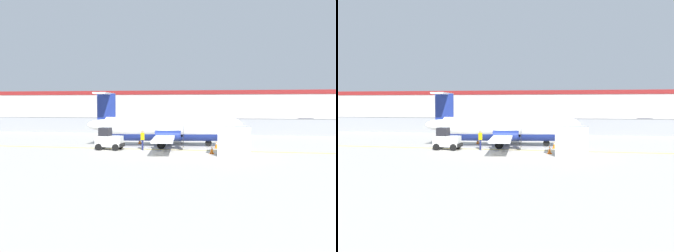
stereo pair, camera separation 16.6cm
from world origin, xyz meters
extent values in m
plane|color=#BCB7AD|center=(0.00, 0.00, 0.00)|extent=(140.00, 140.00, 0.00)
cube|color=yellow|center=(0.00, 2.00, 0.00)|extent=(84.00, 0.20, 0.01)
cube|color=gray|center=(0.00, 18.00, 1.00)|extent=(98.00, 0.04, 2.00)
cylinder|color=slate|center=(0.00, 18.00, 2.05)|extent=(98.00, 0.10, 0.10)
cube|color=#38383A|center=(0.00, 29.50, 0.06)|extent=(98.00, 17.00, 0.12)
cube|color=#BCB7B2|center=(0.00, 48.00, 3.25)|extent=(91.00, 8.00, 6.50)
cube|color=maroon|center=(0.00, 44.00, 6.10)|extent=(91.00, 0.20, 0.80)
cylinder|color=white|center=(-0.74, 4.69, 1.75)|extent=(11.23, 3.38, 1.90)
ellipsoid|color=white|center=(5.03, 5.48, 1.75)|extent=(2.78, 2.13, 1.80)
ellipsoid|color=white|center=(-6.50, 3.90, 1.95)|extent=(3.24, 1.46, 1.05)
cylinder|color=navy|center=(-0.74, 4.69, 1.23)|extent=(10.05, 2.81, 1.48)
cube|color=white|center=(-0.64, 4.70, 1.18)|extent=(3.75, 16.07, 0.18)
cylinder|color=navy|center=(-0.79, 7.31, 1.18)|extent=(2.30, 1.19, 0.90)
cone|color=black|center=(0.35, 7.46, 1.18)|extent=(0.51, 0.50, 0.44)
cylinder|color=#262626|center=(0.50, 7.48, 1.18)|extent=(0.32, 2.09, 2.10)
cylinder|color=navy|center=(-0.09, 2.16, 1.18)|extent=(2.30, 1.19, 0.90)
cone|color=black|center=(1.05, 2.31, 1.18)|extent=(0.51, 0.50, 0.44)
cylinder|color=#262626|center=(1.20, 2.33, 1.18)|extent=(0.32, 2.09, 2.10)
cube|color=navy|center=(-6.22, 3.94, 3.30)|extent=(1.71, 0.41, 3.10)
cube|color=white|center=(-6.36, 3.92, 4.85)|extent=(1.74, 4.90, 0.14)
cylinder|color=#59595B|center=(3.13, 5.22, 0.79)|extent=(0.16, 0.16, 0.97)
cylinder|color=black|center=(3.13, 5.22, 0.30)|extent=(0.62, 0.30, 0.60)
cylinder|color=#59595B|center=(-1.33, 6.84, 0.83)|extent=(0.16, 0.16, 0.90)
cylinder|color=black|center=(-1.33, 6.84, 0.38)|extent=(0.78, 0.32, 0.76)
cylinder|color=#59595B|center=(-0.74, 2.46, 0.83)|extent=(0.16, 0.16, 0.90)
cylinder|color=black|center=(-0.74, 2.46, 0.38)|extent=(0.78, 0.32, 0.76)
cube|color=silver|center=(-4.98, 1.12, 0.73)|extent=(2.21, 1.13, 0.90)
cube|color=black|center=(-5.33, 1.13, 1.53)|extent=(0.91, 1.01, 0.70)
cube|color=black|center=(-3.83, 1.11, 0.43)|extent=(0.17, 1.10, 0.30)
cylinder|color=black|center=(-4.22, 1.71, 0.28)|extent=(0.56, 0.19, 0.56)
cylinder|color=black|center=(-4.24, 0.51, 0.28)|extent=(0.56, 0.19, 0.56)
cylinder|color=black|center=(-5.72, 1.73, 0.28)|extent=(0.56, 0.19, 0.56)
cylinder|color=black|center=(-5.74, 0.53, 0.28)|extent=(0.56, 0.19, 0.56)
cylinder|color=#191E4C|center=(-2.15, 1.47, 0.42)|extent=(0.20, 0.20, 0.85)
cylinder|color=#191E4C|center=(-2.21, 1.66, 0.42)|extent=(0.20, 0.20, 0.85)
cylinder|color=yellow|center=(-2.18, 1.56, 1.15)|extent=(0.42, 0.42, 0.60)
cylinder|color=yellow|center=(-2.12, 1.35, 1.18)|extent=(0.12, 0.12, 0.55)
cylinder|color=yellow|center=(-2.24, 1.77, 1.18)|extent=(0.12, 0.12, 0.55)
sphere|color=tan|center=(-2.18, 1.56, 1.59)|extent=(0.22, 0.22, 0.22)
cube|color=silver|center=(5.46, -0.43, 1.10)|extent=(2.46, 2.07, 2.20)
cube|color=#333338|center=(5.46, -0.43, 1.10)|extent=(2.44, 0.15, 2.20)
cube|color=orange|center=(3.95, 3.69, 0.02)|extent=(0.36, 0.36, 0.04)
cone|color=orange|center=(3.95, 3.69, 0.34)|extent=(0.28, 0.28, 0.60)
cylinder|color=white|center=(3.95, 3.69, 0.42)|extent=(0.17, 0.17, 0.08)
cube|color=orange|center=(3.78, 0.13, 0.02)|extent=(0.36, 0.36, 0.04)
cone|color=orange|center=(3.78, 0.13, 0.34)|extent=(0.28, 0.28, 0.60)
cylinder|color=white|center=(3.78, 0.13, 0.42)|extent=(0.17, 0.17, 0.08)
cube|color=orange|center=(-4.82, 2.98, 0.02)|extent=(0.36, 0.36, 0.04)
cone|color=orange|center=(-4.82, 2.98, 0.34)|extent=(0.28, 0.28, 0.60)
cylinder|color=white|center=(-4.82, 2.98, 0.42)|extent=(0.17, 0.17, 0.08)
cube|color=orange|center=(-3.62, 6.12, 0.02)|extent=(0.36, 0.36, 0.04)
cone|color=orange|center=(-3.62, 6.12, 0.34)|extent=(0.28, 0.28, 0.60)
cylinder|color=white|center=(-3.62, 6.12, 0.42)|extent=(0.17, 0.17, 0.08)
cube|color=red|center=(-15.26, 23.90, 0.74)|extent=(4.24, 1.81, 0.80)
cube|color=#262D38|center=(-15.11, 23.89, 1.42)|extent=(2.24, 1.61, 0.56)
cylinder|color=black|center=(-16.68, 23.03, 0.42)|extent=(0.60, 0.22, 0.60)
cylinder|color=black|center=(-16.63, 24.83, 0.42)|extent=(0.60, 0.22, 0.60)
cylinder|color=black|center=(-13.88, 22.96, 0.42)|extent=(0.60, 0.22, 0.60)
cylinder|color=black|center=(-13.84, 24.76, 0.42)|extent=(0.60, 0.22, 0.60)
cube|color=red|center=(-9.67, 30.19, 0.74)|extent=(4.34, 2.08, 0.80)
cube|color=#262D38|center=(-9.82, 30.17, 1.42)|extent=(2.34, 1.76, 0.56)
cylinder|color=black|center=(-8.36, 31.21, 0.42)|extent=(0.62, 0.25, 0.60)
cylinder|color=black|center=(-8.20, 29.42, 0.42)|extent=(0.62, 0.25, 0.60)
cylinder|color=black|center=(-11.15, 30.95, 0.42)|extent=(0.62, 0.25, 0.60)
cylinder|color=black|center=(-10.98, 29.16, 0.42)|extent=(0.62, 0.25, 0.60)
cube|color=#B28C19|center=(-7.13, 24.62, 0.74)|extent=(4.38, 2.23, 0.80)
cube|color=#262D38|center=(-7.28, 24.64, 1.42)|extent=(2.38, 1.83, 0.56)
cylinder|color=black|center=(-5.63, 25.33, 0.42)|extent=(0.62, 0.28, 0.60)
cylinder|color=black|center=(-5.86, 23.55, 0.42)|extent=(0.62, 0.28, 0.60)
cylinder|color=black|center=(-8.40, 25.69, 0.42)|extent=(0.62, 0.28, 0.60)
cylinder|color=black|center=(-8.63, 23.91, 0.42)|extent=(0.62, 0.28, 0.60)
cube|color=gray|center=(-1.70, 33.24, 0.74)|extent=(4.27, 1.87, 0.80)
cube|color=#262D38|center=(-1.55, 33.23, 1.42)|extent=(2.26, 1.65, 0.56)
cylinder|color=black|center=(-3.13, 32.40, 0.42)|extent=(0.61, 0.22, 0.60)
cylinder|color=black|center=(-3.06, 34.20, 0.42)|extent=(0.61, 0.22, 0.60)
cylinder|color=black|center=(-0.33, 32.28, 0.42)|extent=(0.61, 0.22, 0.60)
cylinder|color=black|center=(-0.26, 34.08, 0.42)|extent=(0.61, 0.22, 0.60)
cube|color=slate|center=(3.01, 33.65, 0.74)|extent=(4.22, 1.75, 0.80)
cube|color=#262D38|center=(2.86, 33.65, 1.42)|extent=(2.22, 1.59, 0.56)
cylinder|color=black|center=(4.40, 34.56, 0.42)|extent=(0.60, 0.21, 0.60)
cylinder|color=black|center=(4.43, 32.76, 0.42)|extent=(0.60, 0.21, 0.60)
cylinder|color=black|center=(1.60, 34.53, 0.42)|extent=(0.60, 0.21, 0.60)
cylinder|color=black|center=(1.63, 32.73, 0.42)|extent=(0.60, 0.21, 0.60)
cube|color=black|center=(7.15, 27.21, 0.74)|extent=(4.30, 1.96, 0.80)
cube|color=#262D38|center=(7.00, 27.20, 1.42)|extent=(2.29, 1.69, 0.56)
cylinder|color=black|center=(8.49, 28.19, 0.42)|extent=(0.61, 0.24, 0.60)
cylinder|color=black|center=(8.61, 26.40, 0.42)|extent=(0.61, 0.24, 0.60)
cylinder|color=black|center=(5.70, 28.02, 0.42)|extent=(0.61, 0.24, 0.60)
cylinder|color=black|center=(5.81, 26.22, 0.42)|extent=(0.61, 0.24, 0.60)
cube|color=navy|center=(10.87, 26.93, 0.74)|extent=(4.37, 2.18, 0.80)
cube|color=#262D38|center=(11.02, 26.91, 1.42)|extent=(2.37, 1.81, 0.56)
cylinder|color=black|center=(9.37, 26.20, 0.42)|extent=(0.62, 0.27, 0.60)
cylinder|color=black|center=(9.58, 27.98, 0.42)|extent=(0.62, 0.27, 0.60)
cylinder|color=black|center=(12.15, 25.87, 0.42)|extent=(0.62, 0.27, 0.60)
cylinder|color=black|center=(12.36, 27.65, 0.42)|extent=(0.62, 0.27, 0.60)
cube|color=#19662D|center=(15.80, 30.23, 0.74)|extent=(4.32, 2.02, 0.80)
cube|color=#262D38|center=(15.95, 30.22, 1.42)|extent=(2.31, 1.72, 0.56)
cylinder|color=black|center=(14.34, 29.44, 0.42)|extent=(0.61, 0.25, 0.60)
cylinder|color=black|center=(14.47, 31.23, 0.42)|extent=(0.61, 0.25, 0.60)
cylinder|color=black|center=(17.13, 29.22, 0.42)|extent=(0.61, 0.25, 0.60)
cylinder|color=black|center=(17.27, 31.02, 0.42)|extent=(0.61, 0.25, 0.60)
camera|label=1|loc=(5.66, -29.09, 3.95)|focal=40.00mm
camera|label=2|loc=(5.83, -29.06, 3.95)|focal=40.00mm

